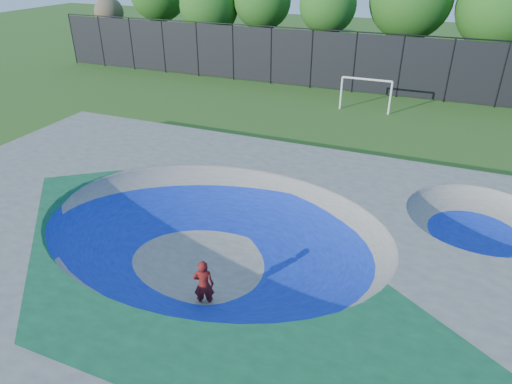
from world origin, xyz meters
The scene contains 7 objects.
ground centered at (0.00, 0.00, 0.00)m, with size 120.00×120.00×0.00m, color #2C5517.
skate_deck centered at (0.00, 0.00, 0.75)m, with size 22.00×14.00×1.50m, color gray.
skater centered at (0.68, -1.90, 0.78)m, with size 0.57×0.37×1.55m, color red.
skateboard centered at (0.68, -1.90, 0.03)m, with size 0.78×0.22×0.05m, color black.
soccer_goal centered at (1.55, 17.09, 1.40)m, with size 3.06×0.12×2.02m.
fence centered at (0.00, 21.00, 2.10)m, with size 48.09×0.09×4.04m.
treeline centered at (4.09, 26.17, 5.11)m, with size 51.95×7.55×8.60m.
Camera 1 is at (5.67, -10.32, 8.81)m, focal length 32.00 mm.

